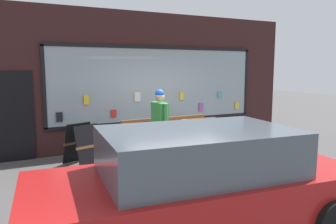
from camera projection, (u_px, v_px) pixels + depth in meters
The scene contains 7 objects.
ground_plane at pixel (193, 167), 7.19m from camera, with size 40.00×40.00×0.00m, color #474444.
shopfront_facade at pixel (149, 81), 9.07m from camera, with size 8.93×0.29×3.66m.
display_table_main at pixel (170, 126), 8.10m from camera, with size 2.36×0.65×0.92m.
person_browsing at pixel (160, 120), 7.40m from camera, with size 0.25×0.67×1.70m.
small_dog at pixel (144, 155), 7.19m from camera, with size 0.36×0.52×0.40m.
sandwich_board_sign at pixel (83, 145), 7.25m from camera, with size 0.81×0.97×0.94m.
parked_car at pixel (198, 180), 4.19m from camera, with size 4.41×2.19×1.41m.
Camera 1 is at (-3.57, -6.01, 2.18)m, focal length 35.00 mm.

